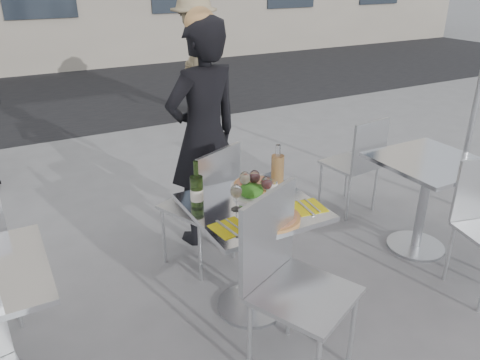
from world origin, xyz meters
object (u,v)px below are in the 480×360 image
pedestrian_b (196,57)px  wineglass_red_b (255,178)px  pizza_near (270,217)px  wineglass_white_a (236,192)px  wineglass_red_a (267,184)px  woman_diner (204,136)px  napkin_left (230,228)px  chair_far (207,198)px  side_chair_rfar (359,158)px  pizza_far (255,186)px  sugar_shaker (272,188)px  side_table_right (426,186)px  wineglass_white_b (245,179)px  napkin_right (308,207)px  main_table (252,236)px  carafe (277,171)px  chair_near (287,272)px  salad_plate (251,192)px  wine_bottle (197,191)px

pedestrian_b → wineglass_red_b: pedestrian_b is taller
pizza_near → wineglass_white_a: 0.24m
wineglass_red_a → wineglass_red_b: same height
wineglass_white_a → pizza_near: bearing=-60.1°
woman_diner → wineglass_white_a: woman_diner is taller
pedestrian_b → napkin_left: pedestrian_b is taller
chair_far → woman_diner: size_ratio=0.54×
napkin_left → side_chair_rfar: bearing=20.3°
pizza_near → napkin_left: pizza_near is taller
pizza_far → sugar_shaker: size_ratio=2.85×
side_table_right → wineglass_white_b: wineglass_white_b is taller
side_chair_rfar → woman_diner: woman_diner is taller
napkin_right → side_chair_rfar: bearing=43.3°
pedestrian_b → sugar_shaker: (-1.28, -4.09, -0.06)m
main_table → wineglass_white_a: (-0.11, -0.00, 0.32)m
pedestrian_b → napkin_right: pedestrian_b is taller
sugar_shaker → wineglass_white_b: size_ratio=0.68×
carafe → chair_near: bearing=-117.8°
chair_near → napkin_left: bearing=94.6°
pizza_near → wineglass_white_b: bearing=86.0°
main_table → napkin_right: napkin_right is taller
woman_diner → salad_plate: bearing=72.9°
napkin_left → pizza_far: bearing=38.4°
chair_near → pizza_near: 0.34m
main_table → wine_bottle: wine_bottle is taller
wine_bottle → wineglass_red_b: size_ratio=1.87×
main_table → chair_near: chair_near is taller
sugar_shaker → wineglass_red_a: bearing=-152.6°
side_table_right → pizza_far: pizza_far is taller
side_chair_rfar → napkin_right: side_chair_rfar is taller
main_table → pizza_near: (0.00, -0.19, 0.22)m
wineglass_red_b → sugar_shaker: bearing=-45.1°
pizza_far → woman_diner: bearing=90.4°
pizza_far → napkin_left: pizza_far is taller
chair_near → pizza_near: size_ratio=2.98×
side_chair_rfar → chair_far: bearing=-1.0°
pizza_near → wineglass_red_a: (0.10, 0.21, 0.10)m
main_table → napkin_left: bearing=-143.2°
side_chair_rfar → pizza_far: (-1.33, -0.50, 0.24)m
chair_near → pizza_near: (0.07, 0.29, 0.16)m
pedestrian_b → pizza_far: 4.15m
chair_far → wineglass_red_a: 0.65m
woman_diner → wine_bottle: size_ratio=5.89×
chair_near → wineglass_white_a: size_ratio=6.46×
salad_plate → sugar_shaker: size_ratio=2.06×
pizza_far → salad_plate: salad_plate is taller
main_table → wineglass_white_b: wineglass_white_b is taller
pedestrian_b → wine_bottle: (-1.74, -4.02, -0.00)m
chair_near → sugar_shaker: 0.61m
woman_diner → carafe: (0.13, -0.83, -0.00)m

